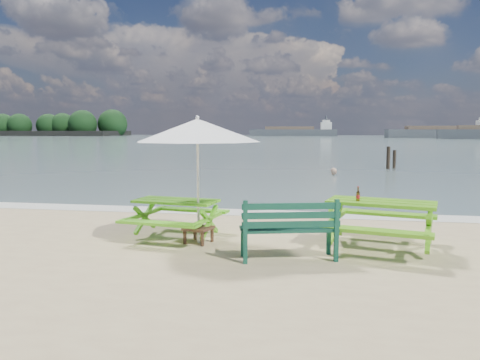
% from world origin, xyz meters
% --- Properties ---
extents(sea, '(300.00, 300.00, 0.00)m').
position_xyz_m(sea, '(0.00, 85.00, 0.00)').
color(sea, slate).
rests_on(sea, ground).
extents(foam_strip, '(22.00, 0.90, 0.01)m').
position_xyz_m(foam_strip, '(0.00, 4.60, 0.01)').
color(foam_strip, silver).
rests_on(foam_strip, ground).
extents(picnic_table_left, '(1.80, 1.95, 0.75)m').
position_xyz_m(picnic_table_left, '(-1.27, 1.66, 0.36)').
color(picnic_table_left, '#55B31B').
rests_on(picnic_table_left, ground).
extents(picnic_table_right, '(2.22, 2.36, 0.85)m').
position_xyz_m(picnic_table_right, '(2.48, 1.44, 0.41)').
color(picnic_table_right, '#57A118').
rests_on(picnic_table_right, ground).
extents(park_bench, '(1.62, 0.88, 0.95)m').
position_xyz_m(park_bench, '(0.95, 0.58, 0.29)').
color(park_bench, '#0E3C2C').
rests_on(park_bench, ground).
extents(side_table, '(0.56, 0.56, 0.30)m').
position_xyz_m(side_table, '(-0.75, 1.36, 0.16)').
color(side_table, brown).
rests_on(side_table, ground).
extents(patio_umbrella, '(2.81, 2.81, 2.27)m').
position_xyz_m(patio_umbrella, '(-0.75, 1.36, 2.06)').
color(patio_umbrella, silver).
rests_on(patio_umbrella, ground).
extents(beer_bottle, '(0.06, 0.06, 0.25)m').
position_xyz_m(beer_bottle, '(2.08, 1.37, 0.94)').
color(beer_bottle, '#895714').
rests_on(beer_bottle, picnic_table_right).
extents(swimmer, '(0.64, 0.44, 1.70)m').
position_xyz_m(swimmer, '(2.02, 14.91, -0.51)').
color(swimmer, tan).
rests_on(swimmer, ground).
extents(mooring_pilings, '(0.58, 0.78, 1.39)m').
position_xyz_m(mooring_pilings, '(5.11, 18.97, 0.45)').
color(mooring_pilings, black).
rests_on(mooring_pilings, ground).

